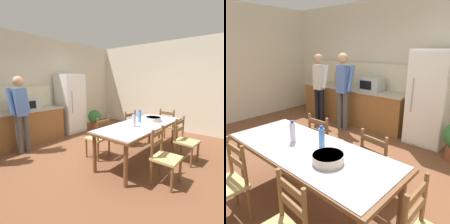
# 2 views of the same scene
# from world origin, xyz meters

# --- Properties ---
(ground_plane) EXTENTS (8.32, 8.32, 0.00)m
(ground_plane) POSITION_xyz_m (0.00, 0.00, 0.00)
(ground_plane) COLOR brown
(wall_back) EXTENTS (6.52, 0.12, 2.90)m
(wall_back) POSITION_xyz_m (0.00, 2.66, 1.45)
(wall_back) COLOR beige
(wall_back) RESTS_ON ground
(kitchen_counter) EXTENTS (2.90, 0.66, 0.89)m
(kitchen_counter) POSITION_xyz_m (-0.96, 2.23, 0.45)
(kitchen_counter) COLOR brown
(kitchen_counter) RESTS_ON ground
(counter_splashback) EXTENTS (2.86, 0.03, 0.60)m
(counter_splashback) POSITION_xyz_m (-0.95, 2.54, 1.19)
(counter_splashback) COLOR beige
(counter_splashback) RESTS_ON kitchen_counter
(refrigerator) EXTENTS (0.72, 0.73, 1.84)m
(refrigerator) POSITION_xyz_m (0.96, 2.19, 0.92)
(refrigerator) COLOR white
(refrigerator) RESTS_ON ground
(microwave) EXTENTS (0.50, 0.39, 0.30)m
(microwave) POSITION_xyz_m (-0.38, 2.21, 1.04)
(microwave) COLOR #B2B7BC
(microwave) RESTS_ON kitchen_counter
(paper_bag) EXTENTS (0.24, 0.16, 0.36)m
(paper_bag) POSITION_xyz_m (-1.33, 2.20, 1.07)
(paper_bag) COLOR tan
(paper_bag) RESTS_ON kitchen_counter
(dining_table) EXTENTS (2.24, 0.95, 0.77)m
(dining_table) POSITION_xyz_m (0.57, -0.60, 0.69)
(dining_table) COLOR brown
(dining_table) RESTS_ON ground
(bottle_near_centre) EXTENTS (0.07, 0.07, 0.27)m
(bottle_near_centre) POSITION_xyz_m (0.29, -0.59, 0.89)
(bottle_near_centre) COLOR silver
(bottle_near_centre) RESTS_ON dining_table
(bottle_off_centre) EXTENTS (0.07, 0.07, 0.27)m
(bottle_off_centre) POSITION_xyz_m (0.68, -0.49, 0.89)
(bottle_off_centre) COLOR #4C8ED6
(bottle_off_centre) RESTS_ON dining_table
(serving_bowl) EXTENTS (0.32, 0.32, 0.09)m
(serving_bowl) POSITION_xyz_m (0.95, -0.68, 0.82)
(serving_bowl) COLOR beige
(serving_bowl) RESTS_ON dining_table
(chair_side_near_left) EXTENTS (0.42, 0.40, 0.91)m
(chair_side_near_left) POSITION_xyz_m (0.05, -1.32, 0.44)
(chair_side_near_left) COLOR brown
(chair_side_near_left) RESTS_ON ground
(chair_side_far_right) EXTENTS (0.47, 0.45, 0.91)m
(chair_side_far_right) POSITION_xyz_m (1.08, 0.12, 0.44)
(chair_side_far_right) COLOR brown
(chair_side_far_right) RESTS_ON ground
(chair_side_far_left) EXTENTS (0.43, 0.41, 0.91)m
(chair_side_far_left) POSITION_xyz_m (0.09, 0.15, 0.44)
(chair_side_far_left) COLOR brown
(chair_side_far_left) RESTS_ON ground
(person_at_sink) EXTENTS (0.43, 0.30, 1.70)m
(person_at_sink) POSITION_xyz_m (-1.60, 1.71, 0.96)
(person_at_sink) COLOR black
(person_at_sink) RESTS_ON ground
(person_at_counter) EXTENTS (0.44, 0.30, 1.74)m
(person_at_counter) POSITION_xyz_m (-0.81, 1.69, 0.98)
(person_at_counter) COLOR #4C4C4C
(person_at_counter) RESTS_ON ground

